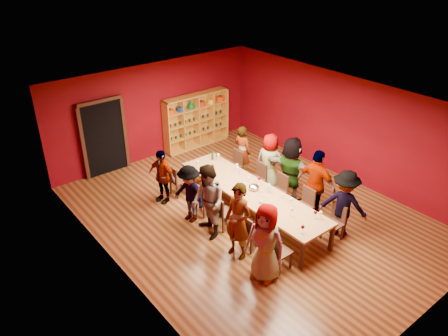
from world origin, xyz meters
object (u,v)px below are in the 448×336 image
(person_right_3, at_px, (270,162))
(person_right_4, at_px, (242,152))
(chair_person_right_1, at_px, (305,203))
(chair_person_left_0, at_px, (278,250))
(shelving_unit, at_px, (196,118))
(person_left_3, at_px, (189,194))
(person_left_0, at_px, (265,243))
(person_right_2, at_px, (291,170))
(chair_person_left_1, at_px, (250,231))
(person_right_0, at_px, (344,204))
(wine_bottle, at_px, (212,156))
(chair_person_right_4, at_px, (235,164))
(chair_person_right_0, at_px, (335,220))
(spittoon_bowl, at_px, (254,187))
(person_left_4, at_px, (162,176))
(chair_person_left_2, at_px, (222,211))
(chair_person_right_3, at_px, (258,177))
(chair_person_left_3, at_px, (203,198))
(tasting_table, at_px, (251,192))
(chair_person_right_2, at_px, (279,189))
(person_right_1, at_px, (316,184))
(person_left_2, at_px, (208,202))
(chair_person_left_4, at_px, (176,179))
(person_left_1, at_px, (238,221))

(person_right_3, bearing_deg, person_right_4, -14.67)
(chair_person_right_1, bearing_deg, chair_person_left_0, -154.50)
(shelving_unit, bearing_deg, person_left_3, -127.52)
(person_left_0, xyz_separation_m, person_right_2, (2.59, 1.77, 0.03))
(chair_person_left_1, bearing_deg, person_right_0, -24.36)
(person_right_0, height_order, chair_person_right_1, person_right_0)
(person_left_0, relative_size, wine_bottle, 6.36)
(chair_person_left_1, distance_m, chair_person_right_4, 3.25)
(chair_person_right_0, xyz_separation_m, spittoon_bowl, (-0.83, 1.90, 0.32))
(person_left_4, bearing_deg, chair_person_left_2, -3.14)
(person_right_4, height_order, spittoon_bowl, person_right_4)
(chair_person_left_0, height_order, chair_person_right_3, same)
(chair_person_left_1, bearing_deg, chair_person_right_0, -27.23)
(shelving_unit, bearing_deg, chair_person_left_3, -123.23)
(tasting_table, height_order, chair_person_right_4, chair_person_right_4)
(chair_person_right_2, xyz_separation_m, person_right_2, (0.39, 0.00, 0.42))
(chair_person_left_0, xyz_separation_m, person_left_0, (-0.37, 0.00, 0.38))
(chair_person_right_2, bearing_deg, chair_person_left_1, -153.97)
(person_right_1, xyz_separation_m, chair_person_right_3, (-0.35, 1.70, -0.41))
(person_left_2, bearing_deg, spittoon_bowl, 102.85)
(shelving_unit, bearing_deg, person_right_3, -91.32)
(spittoon_bowl, bearing_deg, chair_person_right_3, 40.77)
(person_left_4, bearing_deg, chair_person_left_3, 4.37)
(person_left_3, relative_size, chair_person_right_4, 1.71)
(chair_person_left_1, distance_m, chair_person_left_3, 1.77)
(chair_person_right_1, bearing_deg, person_right_0, -74.99)
(person_left_2, xyz_separation_m, chair_person_right_3, (2.22, 0.68, -0.42))
(person_left_2, bearing_deg, chair_person_left_1, 36.21)
(chair_person_right_4, bearing_deg, tasting_table, -118.02)
(chair_person_left_2, relative_size, person_right_2, 0.49)
(person_right_0, xyz_separation_m, chair_person_right_3, (-0.25, 2.62, -0.35))
(chair_person_left_1, xyz_separation_m, chair_person_left_3, (0.00, 1.77, 0.00))
(tasting_table, relative_size, chair_person_left_4, 5.06)
(chair_person_left_0, distance_m, chair_person_right_4, 4.00)
(person_left_1, distance_m, person_right_0, 2.59)
(person_left_1, bearing_deg, person_right_1, 79.21)
(tasting_table, height_order, chair_person_right_2, chair_person_right_2)
(person_left_1, height_order, person_right_3, person_left_1)
(chair_person_left_0, relative_size, person_right_1, 0.49)
(person_left_4, distance_m, person_right_0, 4.65)
(chair_person_right_3, xyz_separation_m, wine_bottle, (-0.65, 1.21, 0.36))
(tasting_table, height_order, chair_person_right_3, chair_person_right_3)
(chair_person_right_4, height_order, wine_bottle, wine_bottle)
(person_right_2, xyz_separation_m, person_right_4, (-0.11, 1.80, -0.12))
(chair_person_right_1, bearing_deg, person_left_1, 179.72)
(chair_person_left_0, xyz_separation_m, person_right_3, (2.22, 2.56, 0.33))
(person_left_0, height_order, person_right_4, person_left_0)
(person_right_1, bearing_deg, chair_person_right_0, 151.56)
(chair_person_left_4, bearing_deg, person_left_2, -101.58)
(person_right_0, xyz_separation_m, person_right_3, (0.16, 2.62, -0.02))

